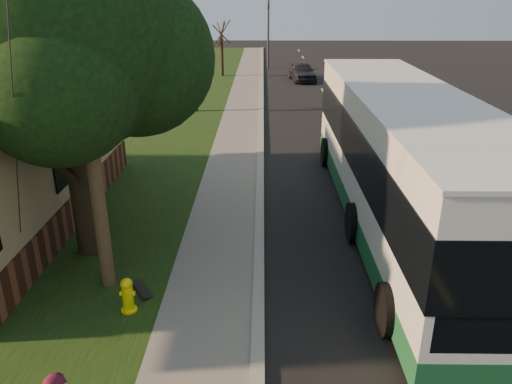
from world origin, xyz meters
TOP-DOWN VIEW (x-y plane):
  - ground at (0.00, 0.00)m, footprint 120.00×120.00m
  - road at (4.00, 10.00)m, footprint 8.00×80.00m
  - curb at (0.00, 10.00)m, footprint 0.25×80.00m
  - sidewalk at (-1.00, 10.00)m, footprint 2.00×80.00m
  - grass_verge at (-4.50, 10.00)m, footprint 5.00×80.00m
  - fire_hydrant at (-2.60, 0.00)m, footprint 0.32×0.32m
  - utility_pole at (-3.31, 0.99)m, footprint 2.86×3.21m
  - leafy_tree at (-4.17, 2.65)m, footprint 6.30×6.00m
  - bare_tree_near at (-3.50, 18.00)m, footprint 1.38×1.21m
  - bare_tree_far at (-3.00, 30.00)m, footprint 1.38×1.21m
  - traffic_signal at (0.50, 34.00)m, footprint 0.18×0.22m
  - transit_bus at (3.84, 4.36)m, footprint 3.11×13.48m
  - skateboard_main at (-2.50, 0.69)m, footprint 0.59×0.78m
  - dumpster at (-7.82, 6.75)m, footprint 1.86×1.64m
  - distant_car at (2.91, 28.13)m, footprint 2.01×4.06m

SIDE VIEW (x-z plane):
  - ground at x=0.00m, z-range 0.00..0.00m
  - road at x=4.00m, z-range 0.00..0.01m
  - grass_verge at x=-4.50m, z-range 0.00..0.07m
  - sidewalk at x=-1.00m, z-range 0.00..0.08m
  - curb at x=0.00m, z-range 0.00..0.12m
  - skateboard_main at x=-2.50m, z-range 0.09..0.16m
  - fire_hydrant at x=-2.60m, z-range 0.06..0.80m
  - distant_car at x=2.91m, z-range 0.00..1.33m
  - dumpster at x=-7.82m, z-range 0.04..1.43m
  - transit_bus at x=3.84m, z-range 0.12..3.76m
  - bare_tree_far at x=-3.00m, z-range -0.01..4.02m
  - bare_tree_near at x=-3.50m, z-range 0.00..4.30m
  - traffic_signal at x=0.50m, z-range 0.41..5.91m
  - utility_pole at x=-3.31m, z-range 0.10..9.17m
  - leafy_tree at x=-4.17m, z-range 1.27..9.07m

